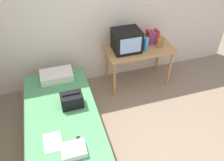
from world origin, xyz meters
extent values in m
plane|color=#84705B|center=(0.00, 0.00, 0.00)|extent=(8.00, 8.00, 0.00)
cube|color=beige|center=(0.00, 2.00, 1.30)|extent=(5.20, 0.10, 2.60)
cube|color=#B27F4C|center=(-0.94, 0.74, 0.13)|extent=(1.00, 2.00, 0.26)
cube|color=#4C935B|center=(-0.94, 0.74, 0.37)|extent=(0.97, 1.94, 0.21)
cube|color=#B27F4C|center=(0.53, 1.59, 0.73)|extent=(1.16, 0.60, 0.04)
cylinder|color=#B27F4C|center=(0.01, 1.35, 0.35)|extent=(0.05, 0.05, 0.71)
cylinder|color=#B27F4C|center=(1.05, 1.35, 0.35)|extent=(0.05, 0.05, 0.71)
cylinder|color=#B27F4C|center=(0.01, 1.83, 0.35)|extent=(0.05, 0.05, 0.71)
cylinder|color=#B27F4C|center=(1.05, 1.83, 0.35)|extent=(0.05, 0.05, 0.71)
cube|color=black|center=(0.29, 1.59, 0.93)|extent=(0.44, 0.38, 0.36)
cube|color=#8CB2E0|center=(0.29, 1.40, 0.94)|extent=(0.35, 0.01, 0.26)
cylinder|color=#3399DB|center=(0.60, 1.48, 0.86)|extent=(0.08, 0.08, 0.23)
cube|color=#B72D33|center=(0.73, 1.69, 0.87)|extent=(0.04, 0.15, 0.25)
cube|color=#7A3D89|center=(0.76, 1.69, 0.85)|extent=(0.03, 0.16, 0.21)
cube|color=#7A3D89|center=(0.80, 1.69, 0.86)|extent=(0.04, 0.14, 0.22)
cube|color=#B72D33|center=(0.84, 1.69, 0.85)|extent=(0.04, 0.15, 0.20)
cube|color=#B72D33|center=(0.88, 1.69, 0.86)|extent=(0.04, 0.15, 0.23)
cube|color=olive|center=(0.86, 1.50, 0.83)|extent=(0.11, 0.02, 0.17)
cube|color=silver|center=(-0.90, 1.51, 0.54)|extent=(0.51, 0.32, 0.12)
cube|color=black|center=(-0.77, 0.83, 0.58)|extent=(0.30, 0.20, 0.20)
cylinder|color=black|center=(-0.77, 0.83, 0.69)|extent=(0.24, 0.02, 0.02)
cube|color=white|center=(-1.10, 0.29, 0.48)|extent=(0.21, 0.29, 0.01)
cube|color=black|center=(-0.79, 0.20, 0.49)|extent=(0.04, 0.16, 0.02)
cube|color=white|center=(-0.87, 0.08, 0.52)|extent=(0.28, 0.22, 0.08)
camera|label=1|loc=(-0.89, -1.46, 2.75)|focal=36.25mm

